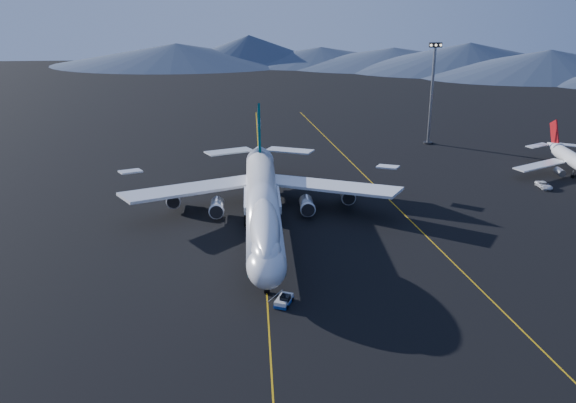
{
  "coord_description": "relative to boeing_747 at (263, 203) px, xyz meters",
  "views": [
    {
      "loc": [
        -2.07,
        -119.41,
        50.32
      ],
      "look_at": [
        5.06,
        0.05,
        6.0
      ],
      "focal_mm": 40.0,
      "sensor_mm": 36.0,
      "label": 1
    }
  ],
  "objects": [
    {
      "name": "taxiway_line_main",
      "position": [
        -0.0,
        -0.03,
        -5.8
      ],
      "size": [
        0.25,
        220.0,
        0.01
      ],
      "primitive_type": "cube",
      "color": "#CD970C",
      "rests_on": "ground"
    },
    {
      "name": "taxiway_line_side",
      "position": [
        30.0,
        9.97,
        -5.8
      ],
      "size": [
        28.08,
        198.09,
        0.01
      ],
      "primitive_type": "cube",
      "rotation": [
        0.0,
        0.0,
        0.14
      ],
      "color": "#CD970C",
      "rests_on": "ground"
    },
    {
      "name": "ground",
      "position": [
        -0.0,
        -0.03,
        -5.81
      ],
      "size": [
        500.0,
        500.0,
        0.0
      ],
      "primitive_type": "plane",
      "color": "black",
      "rests_on": "ground"
    },
    {
      "name": "service_van",
      "position": [
        67.81,
        21.88,
        -5.08
      ],
      "size": [
        2.8,
        5.41,
        1.46
      ],
      "primitive_type": "imported",
      "rotation": [
        0.0,
        0.0,
        0.07
      ],
      "color": "silver",
      "rests_on": "ground"
    },
    {
      "name": "pushback_tug",
      "position": [
        2.58,
        -30.34,
        -5.26
      ],
      "size": [
        3.42,
        4.53,
        1.77
      ],
      "rotation": [
        0.0,
        0.0,
        -0.39
      ],
      "color": "silver",
      "rests_on": "ground"
    },
    {
      "name": "floodlight_mast",
      "position": [
        50.89,
        63.83,
        9.17
      ],
      "size": [
        3.65,
        2.74,
        29.57
      ],
      "rotation": [
        0.0,
        0.0,
        0.31
      ],
      "color": "black",
      "rests_on": "ground"
    },
    {
      "name": "boeing_747",
      "position": [
        0.0,
        0.0,
        0.0
      ],
      "size": [
        59.62,
        72.43,
        19.37
      ],
      "color": "silver",
      "rests_on": "ground"
    }
  ]
}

